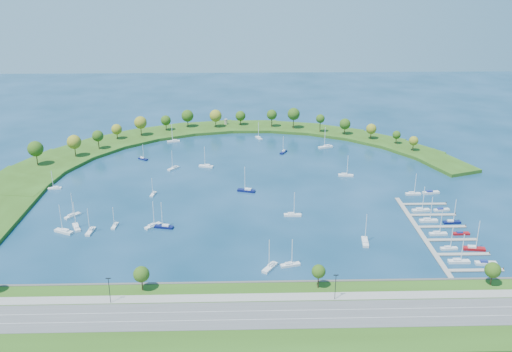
{
  "coord_description": "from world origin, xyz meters",
  "views": [
    {
      "loc": [
        -2.98,
        -285.38,
        113.68
      ],
      "look_at": [
        5.0,
        5.0,
        4.0
      ],
      "focal_mm": 39.06,
      "sensor_mm": 36.0,
      "label": 1
    }
  ],
  "objects_px": {
    "moored_boat_20": "(346,175)",
    "moored_boat_21": "(290,264)",
    "moored_boat_7": "(153,193)",
    "moored_boat_2": "(153,225)",
    "docked_boat_2": "(449,247)",
    "docked_boat_5": "(461,233)",
    "moored_boat_5": "(72,215)",
    "moored_boat_9": "(365,241)",
    "dock_system": "(437,233)",
    "moored_boat_10": "(292,214)",
    "docked_boat_0": "(459,261)",
    "moored_boat_17": "(90,231)",
    "docked_boat_6": "(428,220)",
    "moored_boat_6": "(173,168)",
    "moored_boat_16": "(64,231)",
    "moored_boat_15": "(283,151)",
    "docked_boat_10": "(413,193)",
    "moored_boat_8": "(326,146)",
    "docked_boat_4": "(438,233)",
    "moored_boat_18": "(259,137)",
    "moored_boat_4": "(55,188)",
    "moored_boat_12": "(143,158)",
    "docked_boat_9": "(441,210)",
    "harbor_tower": "(226,122)",
    "moored_boat_1": "(247,190)",
    "moored_boat_3": "(76,227)",
    "moored_boat_19": "(115,225)",
    "moored_boat_0": "(206,166)",
    "docked_boat_3": "(474,248)",
    "moored_boat_13": "(174,141)",
    "docked_boat_7": "(452,221)",
    "docked_boat_8": "(421,210)",
    "docked_boat_11": "(431,192)"
  },
  "relations": [
    {
      "from": "harbor_tower",
      "to": "moored_boat_12",
      "type": "relative_size",
      "value": 0.4
    },
    {
      "from": "moored_boat_6",
      "to": "moored_boat_16",
      "type": "xyz_separation_m",
      "value": [
        -40.44,
        -83.73,
        0.06
      ]
    },
    {
      "from": "moored_boat_19",
      "to": "docked_boat_2",
      "type": "bearing_deg",
      "value": 83.25
    },
    {
      "from": "moored_boat_4",
      "to": "moored_boat_9",
      "type": "xyz_separation_m",
      "value": [
        155.75,
        -67.59,
        0.09
      ]
    },
    {
      "from": "harbor_tower",
      "to": "moored_boat_1",
      "type": "relative_size",
      "value": 0.29
    },
    {
      "from": "moored_boat_18",
      "to": "docked_boat_3",
      "type": "xyz_separation_m",
      "value": [
        86.66,
        -166.41,
        0.06
      ]
    },
    {
      "from": "moored_boat_17",
      "to": "docked_boat_6",
      "type": "bearing_deg",
      "value": 98.91
    },
    {
      "from": "moored_boat_4",
      "to": "moored_boat_3",
      "type": "bearing_deg",
      "value": 108.89
    },
    {
      "from": "moored_boat_20",
      "to": "moored_boat_21",
      "type": "xyz_separation_m",
      "value": [
        -40.85,
        -101.99,
        -0.02
      ]
    },
    {
      "from": "harbor_tower",
      "to": "dock_system",
      "type": "bearing_deg",
      "value": -61.31
    },
    {
      "from": "moored_boat_10",
      "to": "docked_boat_0",
      "type": "bearing_deg",
      "value": -34.38
    },
    {
      "from": "moored_boat_4",
      "to": "docked_boat_2",
      "type": "distance_m",
      "value": 204.41
    },
    {
      "from": "moored_boat_9",
      "to": "dock_system",
      "type": "bearing_deg",
      "value": -69.93
    },
    {
      "from": "moored_boat_1",
      "to": "moored_boat_8",
      "type": "height_order",
      "value": "moored_boat_8"
    },
    {
      "from": "moored_boat_5",
      "to": "docked_boat_5",
      "type": "bearing_deg",
      "value": -59.44
    },
    {
      "from": "moored_boat_0",
      "to": "docked_boat_3",
      "type": "height_order",
      "value": "docked_boat_3"
    },
    {
      "from": "moored_boat_10",
      "to": "moored_boat_12",
      "type": "bearing_deg",
      "value": 136.92
    },
    {
      "from": "moored_boat_7",
      "to": "moored_boat_21",
      "type": "distance_m",
      "value": 101.37
    },
    {
      "from": "moored_boat_6",
      "to": "moored_boat_19",
      "type": "distance_m",
      "value": 80.3
    },
    {
      "from": "moored_boat_2",
      "to": "docked_boat_2",
      "type": "xyz_separation_m",
      "value": [
        130.03,
        -25.37,
        -0.05
      ]
    },
    {
      "from": "docked_boat_5",
      "to": "moored_boat_5",
      "type": "bearing_deg",
      "value": 170.13
    },
    {
      "from": "moored_boat_8",
      "to": "docked_boat_4",
      "type": "bearing_deg",
      "value": 84.51
    },
    {
      "from": "moored_boat_16",
      "to": "moored_boat_18",
      "type": "distance_m",
      "value": 172.63
    },
    {
      "from": "moored_boat_21",
      "to": "docked_boat_10",
      "type": "distance_m",
      "value": 102.4
    },
    {
      "from": "moored_boat_9",
      "to": "moored_boat_21",
      "type": "distance_m",
      "value": 39.36
    },
    {
      "from": "moored_boat_8",
      "to": "dock_system",
      "type": "bearing_deg",
      "value": 84.51
    },
    {
      "from": "moored_boat_8",
      "to": "docked_boat_0",
      "type": "xyz_separation_m",
      "value": [
        32.2,
        -154.76,
        -0.05
      ]
    },
    {
      "from": "moored_boat_17",
      "to": "docked_boat_9",
      "type": "xyz_separation_m",
      "value": [
        168.14,
        19.31,
        -0.31
      ]
    },
    {
      "from": "moored_boat_7",
      "to": "moored_boat_20",
      "type": "height_order",
      "value": "moored_boat_20"
    },
    {
      "from": "dock_system",
      "to": "moored_boat_13",
      "type": "xyz_separation_m",
      "value": [
        -135.07,
        144.56,
        0.57
      ]
    },
    {
      "from": "moored_boat_7",
      "to": "moored_boat_9",
      "type": "bearing_deg",
      "value": 70.26
    },
    {
      "from": "dock_system",
      "to": "moored_boat_4",
      "type": "height_order",
      "value": "moored_boat_4"
    },
    {
      "from": "moored_boat_19",
      "to": "docked_boat_9",
      "type": "height_order",
      "value": "moored_boat_19"
    },
    {
      "from": "moored_boat_13",
      "to": "moored_boat_18",
      "type": "height_order",
      "value": "moored_boat_13"
    },
    {
      "from": "moored_boat_10",
      "to": "moored_boat_17",
      "type": "xyz_separation_m",
      "value": [
        -93.65,
        -15.26,
        -0.01
      ]
    },
    {
      "from": "moored_boat_18",
      "to": "docked_boat_2",
      "type": "xyz_separation_m",
      "value": [
        76.2,
        -165.67,
        -0.02
      ]
    },
    {
      "from": "moored_boat_7",
      "to": "moored_boat_16",
      "type": "xyz_separation_m",
      "value": [
        -34.11,
        -43.8,
        0.11
      ]
    },
    {
      "from": "dock_system",
      "to": "docked_boat_3",
      "type": "relative_size",
      "value": 6.01
    },
    {
      "from": "moored_boat_6",
      "to": "docked_boat_7",
      "type": "distance_m",
      "value": 160.38
    },
    {
      "from": "moored_boat_7",
      "to": "docked_boat_10",
      "type": "bearing_deg",
      "value": 98.61
    },
    {
      "from": "moored_boat_13",
      "to": "docked_boat_8",
      "type": "relative_size",
      "value": 0.97
    },
    {
      "from": "moored_boat_4",
      "to": "moored_boat_12",
      "type": "xyz_separation_m",
      "value": [
        40.06,
        48.39,
        -0.01
      ]
    },
    {
      "from": "moored_boat_21",
      "to": "docked_boat_9",
      "type": "xyz_separation_m",
      "value": [
        79.7,
        52.12,
        -0.31
      ]
    },
    {
      "from": "moored_boat_19",
      "to": "docked_boat_6",
      "type": "height_order",
      "value": "docked_boat_6"
    },
    {
      "from": "moored_boat_0",
      "to": "moored_boat_5",
      "type": "bearing_deg",
      "value": 65.28
    },
    {
      "from": "moored_boat_0",
      "to": "moored_boat_18",
      "type": "relative_size",
      "value": 1.1
    },
    {
      "from": "moored_boat_5",
      "to": "docked_boat_7",
      "type": "distance_m",
      "value": 181.6
    },
    {
      "from": "moored_boat_7",
      "to": "moored_boat_15",
      "type": "bearing_deg",
      "value": 143.0
    },
    {
      "from": "docked_boat_11",
      "to": "moored_boat_16",
      "type": "bearing_deg",
      "value": -176.07
    },
    {
      "from": "harbor_tower",
      "to": "moored_boat_8",
      "type": "relative_size",
      "value": 0.29
    }
  ]
}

